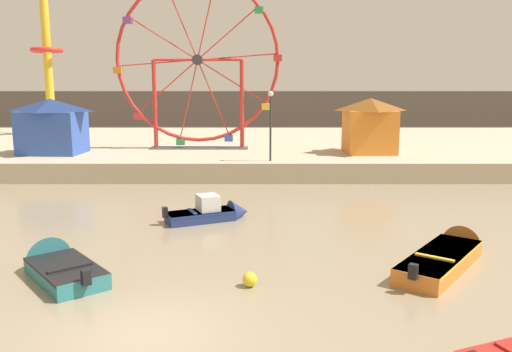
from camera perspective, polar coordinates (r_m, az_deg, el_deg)
ground_plane at (r=13.63m, az=-11.12°, el=-15.98°), size 240.00×240.00×0.00m
quay_promenade at (r=41.61m, az=-3.35°, el=2.94°), size 110.00×22.19×1.19m
distant_town_skyline at (r=67.95m, az=-1.99°, el=7.22°), size 140.00×3.00×4.40m
motorboat_navy_blue at (r=23.03m, az=-4.43°, el=-3.89°), size 3.76×2.50×1.45m
motorboat_teal_painted at (r=17.97m, az=-20.29°, el=-8.92°), size 3.63×3.98×1.49m
motorboat_orange_hull at (r=19.05m, az=20.19°, el=-7.73°), size 4.54×5.41×1.34m
ferris_wheel_red_frame at (r=37.02m, az=-6.06°, el=11.90°), size 11.38×1.20×11.57m
drop_tower_yellow_tower at (r=49.22m, az=-21.14°, el=10.97°), size 2.80×2.80×13.15m
carnival_booth_blue_tent at (r=36.83m, az=-20.79°, el=5.09°), size 4.40×3.43×3.52m
carnival_booth_orange_canopy at (r=35.44m, az=12.25°, el=5.37°), size 3.50×3.24×3.56m
promenade_lamp_near at (r=31.21m, az=1.76°, el=6.44°), size 0.32×0.32×4.09m
mooring_buoy_orange at (r=15.88m, az=-0.49°, el=-10.98°), size 0.44×0.44×0.44m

